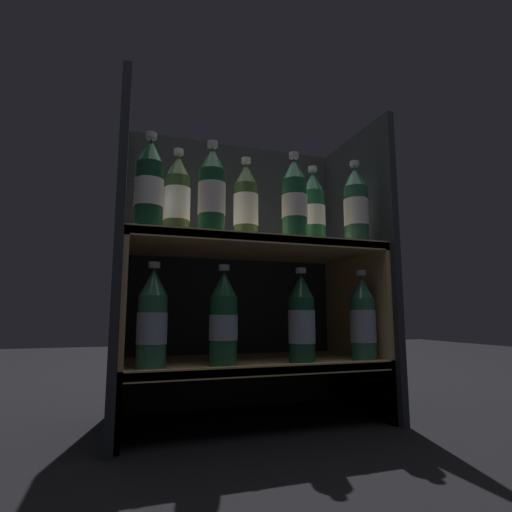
# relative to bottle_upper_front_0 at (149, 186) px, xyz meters

# --- Properties ---
(ground_plane) EXTENTS (6.00, 6.00, 0.00)m
(ground_plane) POSITION_rel_bottle_upper_front_0_xyz_m (0.29, -0.05, -0.59)
(ground_plane) COLOR black
(fridge_back_wall) EXTENTS (0.73, 0.02, 0.85)m
(fridge_back_wall) POSITION_rel_bottle_upper_front_0_xyz_m (0.29, 0.30, -0.16)
(fridge_back_wall) COLOR #23262B
(fridge_back_wall) RESTS_ON ground_plane
(fridge_side_left) EXTENTS (0.02, 0.38, 0.85)m
(fridge_side_left) POSITION_rel_bottle_upper_front_0_xyz_m (-0.06, 0.12, -0.16)
(fridge_side_left) COLOR #23262B
(fridge_side_left) RESTS_ON ground_plane
(fridge_side_right) EXTENTS (0.02, 0.38, 0.85)m
(fridge_side_right) POSITION_rel_bottle_upper_front_0_xyz_m (0.65, 0.12, -0.16)
(fridge_side_right) COLOR #23262B
(fridge_side_right) RESTS_ON ground_plane
(shelf_lower) EXTENTS (0.69, 0.34, 0.17)m
(shelf_lower) POSITION_rel_bottle_upper_front_0_xyz_m (0.29, 0.11, -0.45)
(shelf_lower) COLOR tan
(shelf_lower) RESTS_ON ground_plane
(shelf_upper) EXTENTS (0.69, 0.34, 0.48)m
(shelf_upper) POSITION_rel_bottle_upper_front_0_xyz_m (0.29, 0.11, -0.22)
(shelf_upper) COLOR tan
(shelf_upper) RESTS_ON ground_plane
(bottle_upper_front_0) EXTENTS (0.07, 0.07, 0.24)m
(bottle_upper_front_0) POSITION_rel_bottle_upper_front_0_xyz_m (0.00, 0.00, 0.00)
(bottle_upper_front_0) COLOR #144228
(bottle_upper_front_0) RESTS_ON shelf_upper
(bottle_upper_front_1) EXTENTS (0.07, 0.07, 0.24)m
(bottle_upper_front_1) POSITION_rel_bottle_upper_front_0_xyz_m (0.15, 0.00, -0.00)
(bottle_upper_front_1) COLOR #194C2D
(bottle_upper_front_1) RESTS_ON shelf_upper
(bottle_upper_front_2) EXTENTS (0.07, 0.07, 0.24)m
(bottle_upper_front_2) POSITION_rel_bottle_upper_front_0_xyz_m (0.38, 0.00, 0.00)
(bottle_upper_front_2) COLOR #1E5638
(bottle_upper_front_2) RESTS_ON shelf_upper
(bottle_upper_front_3) EXTENTS (0.07, 0.07, 0.24)m
(bottle_upper_front_3) POSITION_rel_bottle_upper_front_0_xyz_m (0.57, 0.00, -0.00)
(bottle_upper_front_3) COLOR #285B42
(bottle_upper_front_3) RESTS_ON shelf_upper
(bottle_upper_back_0) EXTENTS (0.07, 0.07, 0.24)m
(bottle_upper_back_0) POSITION_rel_bottle_upper_front_0_xyz_m (0.08, 0.08, -0.00)
(bottle_upper_back_0) COLOR #384C28
(bottle_upper_back_0) RESTS_ON shelf_upper
(bottle_upper_back_1) EXTENTS (0.07, 0.07, 0.24)m
(bottle_upper_back_1) POSITION_rel_bottle_upper_front_0_xyz_m (0.27, 0.08, -0.00)
(bottle_upper_back_1) COLOR #384C28
(bottle_upper_back_1) RESTS_ON shelf_upper
(bottle_upper_back_2) EXTENTS (0.07, 0.07, 0.24)m
(bottle_upper_back_2) POSITION_rel_bottle_upper_front_0_xyz_m (0.47, 0.08, 0.00)
(bottle_upper_back_2) COLOR #1E5638
(bottle_upper_back_2) RESTS_ON shelf_upper
(bottle_lower_front_0) EXTENTS (0.07, 0.07, 0.24)m
(bottle_lower_front_0) POSITION_rel_bottle_upper_front_0_xyz_m (0.02, 0.00, -0.32)
(bottle_lower_front_0) COLOR #285B42
(bottle_lower_front_0) RESTS_ON shelf_lower
(bottle_lower_front_1) EXTENTS (0.07, 0.07, 0.24)m
(bottle_lower_front_1) POSITION_rel_bottle_upper_front_0_xyz_m (0.19, 0.00, -0.32)
(bottle_lower_front_1) COLOR #194C2D
(bottle_lower_front_1) RESTS_ON shelf_lower
(bottle_lower_front_2) EXTENTS (0.07, 0.07, 0.24)m
(bottle_lower_front_2) POSITION_rel_bottle_upper_front_0_xyz_m (0.39, 0.00, -0.32)
(bottle_lower_front_2) COLOR #144228
(bottle_lower_front_2) RESTS_ON shelf_lower
(bottle_lower_front_3) EXTENTS (0.07, 0.07, 0.24)m
(bottle_lower_front_3) POSITION_rel_bottle_upper_front_0_xyz_m (0.58, 0.00, -0.32)
(bottle_lower_front_3) COLOR #285B42
(bottle_lower_front_3) RESTS_ON shelf_lower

